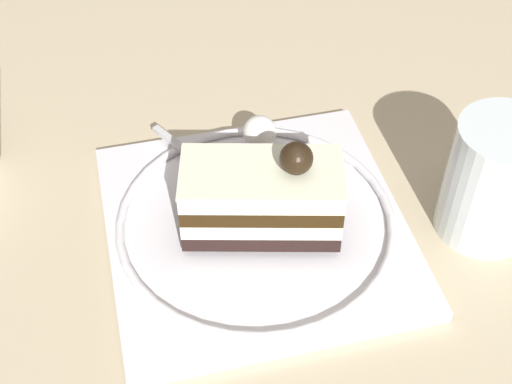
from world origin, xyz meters
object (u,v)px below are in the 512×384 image
Objects in this scene: cake_slice at (263,196)px; drink_glass_far at (493,184)px; whipped_cream_dollop at (260,132)px; dessert_plate at (256,225)px; fork at (202,163)px.

drink_glass_far is at bearing -112.64° from cake_slice.
cake_slice reaches higher than whipped_cream_dollop.
cake_slice reaches higher than dessert_plate.
cake_slice is 0.18m from drink_glass_far.
dessert_plate is 0.04m from cake_slice.
dessert_plate is 0.08m from fork.
whipped_cream_dollop is at bearing 39.44° from drink_glass_far.
whipped_cream_dollop is (0.09, -0.04, -0.02)m from cake_slice.
dessert_plate is at bearing 150.75° from whipped_cream_dollop.
dessert_plate is 2.10× the size of cake_slice.
cake_slice is 0.09m from fork.
drink_glass_far reaches higher than cake_slice.
fork is (-0.00, 0.06, -0.01)m from whipped_cream_dollop.
fork is at bearing 9.95° from dessert_plate.
fork is at bearing 49.97° from drink_glass_far.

